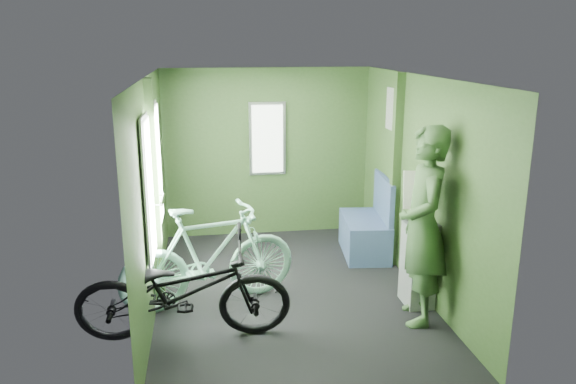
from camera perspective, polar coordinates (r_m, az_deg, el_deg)
name	(u,v)px	position (r m, az deg, el deg)	size (l,w,h in m)	color
room	(285,162)	(5.77, -0.27, 3.05)	(4.00, 4.02, 2.31)	black
bicycle_black	(186,341)	(5.36, -10.35, -14.67)	(0.67, 1.92, 1.01)	black
bicycle_mint	(211,305)	(5.96, -7.79, -11.35)	(0.52, 1.82, 1.10)	#91D7BD
passenger	(423,226)	(5.43, 13.55, -3.39)	(0.57, 0.77, 1.91)	#395830
waste_box	(418,263)	(5.92, 13.09, -7.02)	(0.27, 0.37, 0.90)	gray
bench_seat	(367,232)	(7.21, 8.00, -4.00)	(0.63, 1.00, 1.00)	navy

